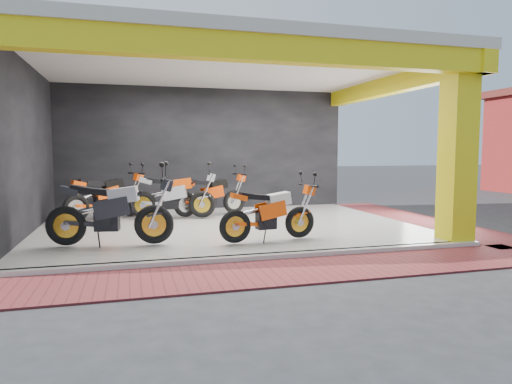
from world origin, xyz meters
TOP-DOWN VIEW (x-y plane):
  - ground at (0.00, 0.00)m, footprint 80.00×80.00m
  - showroom_floor at (0.00, 2.00)m, footprint 8.00×6.00m
  - showroom_ceiling at (0.00, 2.00)m, footprint 8.40×6.40m
  - back_wall at (0.00, 5.10)m, footprint 8.20×0.20m
  - left_wall at (-4.10, 2.00)m, footprint 0.20×6.20m
  - corner_column at (3.75, -0.75)m, footprint 0.50×0.50m
  - header_beam_front at (0.00, -1.00)m, footprint 8.40×0.30m
  - header_beam_right at (4.00, 2.00)m, footprint 0.30×6.40m
  - floor_kerb at (0.00, -1.02)m, footprint 8.00×0.20m
  - paver_front at (0.00, -1.80)m, footprint 9.00×1.40m
  - paver_right at (4.80, 2.00)m, footprint 1.40×7.00m
  - moto_hero at (0.96, 0.02)m, footprint 2.04×0.96m
  - moto_row_a at (-1.69, 0.16)m, footprint 2.39×1.23m
  - moto_row_b at (0.51, 3.60)m, footprint 2.15×1.19m
  - moto_row_c at (-0.40, 3.06)m, footprint 2.29×1.20m
  - moto_row_d at (-2.06, 3.78)m, footprint 2.24×1.70m

SIDE VIEW (x-z plane):
  - ground at x=0.00m, z-range 0.00..0.00m
  - paver_front at x=0.00m, z-range 0.00..0.03m
  - paver_right at x=4.80m, z-range 0.00..0.03m
  - showroom_floor at x=0.00m, z-range 0.00..0.10m
  - floor_kerb at x=0.00m, z-range 0.00..0.10m
  - moto_hero at x=0.96m, z-range 0.10..1.30m
  - moto_row_b at x=0.51m, z-range 0.10..1.34m
  - moto_row_d at x=-2.06m, z-range 0.10..1.40m
  - moto_row_c at x=-0.40m, z-range 0.10..1.43m
  - moto_row_a at x=-1.69m, z-range 0.10..1.49m
  - back_wall at x=0.00m, z-range 0.00..3.50m
  - left_wall at x=-4.10m, z-range 0.00..3.50m
  - corner_column at x=3.75m, z-range 0.00..3.50m
  - header_beam_front at x=0.00m, z-range 3.10..3.50m
  - header_beam_right at x=4.00m, z-range 3.10..3.50m
  - showroom_ceiling at x=0.00m, z-range 3.50..3.70m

